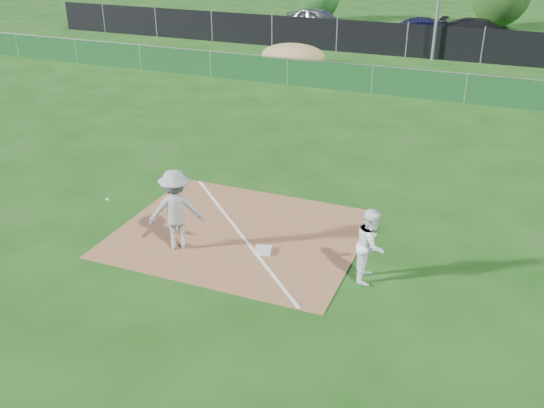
% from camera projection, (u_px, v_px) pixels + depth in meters
% --- Properties ---
extents(ground, '(90.00, 90.00, 0.00)m').
position_uv_depth(ground, '(340.00, 127.00, 22.83)').
color(ground, '#15440E').
rests_on(ground, ground).
extents(infield_dirt, '(6.00, 5.00, 0.02)m').
position_uv_depth(infield_dirt, '(240.00, 233.00, 15.33)').
color(infield_dirt, brown).
rests_on(infield_dirt, ground).
extents(foul_line, '(5.01, 5.01, 0.01)m').
position_uv_depth(foul_line, '(240.00, 233.00, 15.32)').
color(foul_line, white).
rests_on(foul_line, infield_dirt).
extents(green_fence, '(44.00, 0.05, 1.20)m').
position_uv_depth(green_fence, '(372.00, 80.00, 26.74)').
color(green_fence, '#103C18').
rests_on(green_fence, ground).
extents(dirt_mound, '(3.38, 2.60, 1.17)m').
position_uv_depth(dirt_mound, '(293.00, 55.00, 31.34)').
color(dirt_mound, '#9B824B').
rests_on(dirt_mound, ground).
extents(black_fence, '(46.00, 0.04, 1.80)m').
position_uv_depth(black_fence, '(407.00, 41.00, 33.27)').
color(black_fence, black).
rests_on(black_fence, ground).
extents(parking_lot, '(46.00, 9.00, 0.01)m').
position_uv_depth(parking_lot, '(420.00, 41.00, 37.83)').
color(parking_lot, black).
rests_on(parking_lot, ground).
extents(first_base, '(0.47, 0.47, 0.08)m').
position_uv_depth(first_base, '(263.00, 250.00, 14.48)').
color(first_base, silver).
rests_on(first_base, infield_dirt).
extents(play_at_first, '(2.58, 1.28, 2.00)m').
position_uv_depth(play_at_first, '(176.00, 210.00, 14.27)').
color(play_at_first, '#A7A6A9').
rests_on(play_at_first, infield_dirt).
extents(runner, '(0.70, 0.87, 1.70)m').
position_uv_depth(runner, '(371.00, 245.00, 13.13)').
color(runner, white).
rests_on(runner, ground).
extents(car_left, '(4.96, 3.27, 1.57)m').
position_uv_depth(car_left, '(318.00, 20.00, 40.04)').
color(car_left, '#9FA1A6').
rests_on(car_left, parking_lot).
extents(car_mid, '(4.69, 2.69, 1.46)m').
position_uv_depth(car_mid, '(430.00, 32.00, 36.60)').
color(car_mid, black).
rests_on(car_mid, parking_lot).
extents(car_right, '(5.06, 2.19, 1.45)m').
position_uv_depth(car_right, '(482.00, 31.00, 36.63)').
color(car_right, black).
rests_on(car_right, parking_lot).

